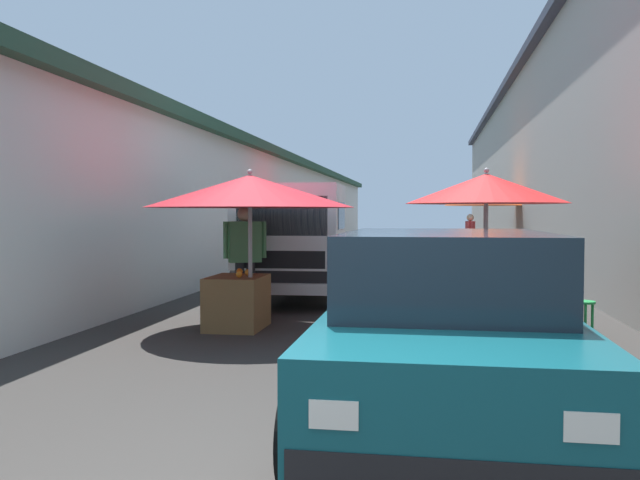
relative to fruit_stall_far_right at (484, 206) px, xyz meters
name	(u,v)px	position (x,y,z in m)	size (l,w,h in m)	color
ground	(391,277)	(-4.77, 2.63, -1.82)	(90.00, 90.00, 0.00)	#33302D
building_left_whitewash	(156,207)	(-2.52, 9.84, -0.02)	(49.80, 7.50, 3.57)	silver
fruit_stall_far_right	(484,206)	(0.00, 0.00, 0.00)	(2.54, 2.54, 2.31)	#9E9EA3
fruit_stall_mid_lane	(307,209)	(-3.16, 5.08, -0.11)	(2.11, 2.11, 2.36)	#9E9EA3
fruit_stall_near_right	(248,205)	(-12.66, 4.14, -0.12)	(2.83, 2.83, 2.19)	#9E9EA3
fruit_stall_far_left	(486,215)	(-12.37, 0.98, -0.25)	(2.14, 2.14, 2.20)	#9E9EA3
hatchback_car	(446,326)	(-16.23, 1.60, -1.08)	(3.92, 1.93, 1.45)	#0F4C56
delivery_truck	(297,244)	(-9.70, 4.07, -0.78)	(4.97, 2.09, 2.08)	black
vendor_by_crates	(245,252)	(-11.50, 4.52, -0.83)	(0.39, 0.62, 1.70)	#232328
vendor_in_shade	(470,236)	(-1.15, 0.48, -0.91)	(0.63, 0.27, 1.58)	navy
parked_scooter	(496,276)	(-9.05, 0.50, -1.37)	(1.69, 0.45, 1.14)	black
plastic_stool	(584,309)	(-12.20, -0.31, -1.49)	(0.30, 0.30, 0.43)	#1E8C3F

